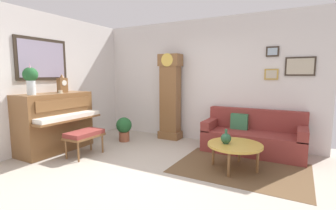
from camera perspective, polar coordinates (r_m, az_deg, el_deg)
name	(u,v)px	position (r m, az deg, el deg)	size (l,w,h in m)	color
ground_plane	(143,177)	(3.98, -5.96, -16.52)	(6.40, 6.00, 0.10)	#B2A899
wall_left	(34,81)	(5.56, -28.88, 4.88)	(0.13, 4.90, 2.80)	silver
wall_back	(201,81)	(5.78, 7.64, 5.66)	(5.30, 0.13, 2.80)	silver
area_rug	(240,168)	(4.33, 16.58, -14.02)	(2.10, 1.50, 0.01)	brown
piano	(56,122)	(5.43, -24.84, -3.59)	(0.87, 1.44, 1.18)	brown
piano_bench	(85,135)	(4.91, -18.98, -6.65)	(0.42, 0.70, 0.48)	brown
grandfather_clock	(170,99)	(5.82, 0.52, 1.42)	(0.52, 0.34, 2.03)	brown
couch	(253,137)	(5.18, 19.27, -7.02)	(1.90, 0.80, 0.84)	maroon
coffee_table	(235,146)	(4.16, 15.41, -9.15)	(0.88, 0.88, 0.43)	gold
mantel_clock	(62,84)	(5.47, -23.51, 4.49)	(0.13, 0.18, 0.38)	brown
flower_vase	(31,78)	(5.09, -29.52, 5.62)	(0.26, 0.26, 0.58)	silver
teacup	(60,92)	(5.28, -23.90, 2.79)	(0.12, 0.12, 0.06)	beige
green_jug	(226,138)	(4.11, 13.42, -7.59)	(0.17, 0.17, 0.24)	#234C33
potted_plant	(124,128)	(5.76, -10.27, -5.22)	(0.36, 0.36, 0.56)	#935138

